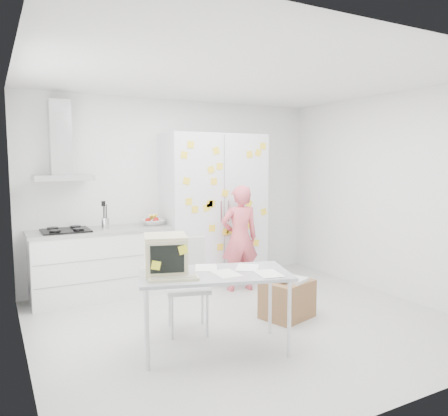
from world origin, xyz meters
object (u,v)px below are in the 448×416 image
chair (187,278)px  person (240,238)px  cardboard_box (287,298)px  desk (184,264)px

chair → person: bearing=55.7°
person → cardboard_box: bearing=96.5°
person → desk: person is taller
person → desk: (-1.46, -1.46, 0.11)m
chair → cardboard_box: 1.23m
person → cardboard_box: 1.31m
desk → chair: size_ratio=1.58×
person → chair: size_ratio=1.50×
person → cardboard_box: person is taller
person → desk: size_ratio=0.95×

